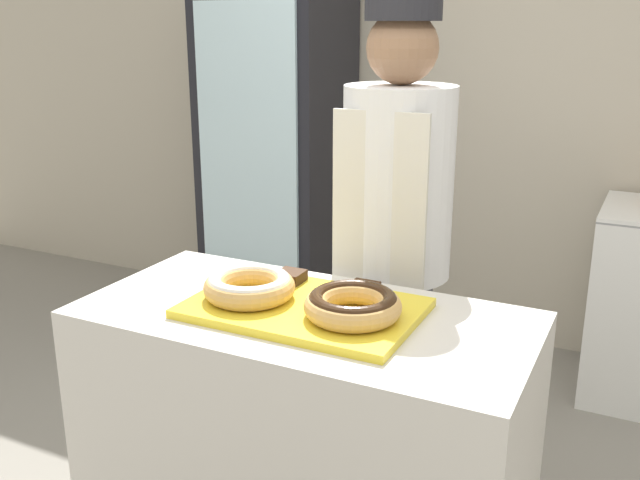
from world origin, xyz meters
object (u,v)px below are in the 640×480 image
serving_tray (304,308)px  brownie_back_left (291,276)px  donut_chocolate_glaze (353,304)px  donut_light_glaze (249,285)px  brownie_back_right (363,289)px  baker_person (395,250)px  beverage_fridge (277,157)px

serving_tray → brownie_back_left: brownie_back_left is taller
serving_tray → donut_chocolate_glaze: bearing=-9.5°
donut_light_glaze → brownie_back_right: (0.27, 0.17, -0.02)m
donut_chocolate_glaze → brownie_back_left: donut_chocolate_glaze is taller
brownie_back_left → baker_person: size_ratio=0.04×
donut_light_glaze → donut_chocolate_glaze: same height
brownie_back_right → donut_light_glaze: bearing=-148.8°
baker_person → donut_chocolate_glaze: bearing=-79.9°
brownie_back_right → beverage_fridge: size_ratio=0.04×
serving_tray → brownie_back_right: size_ratio=8.09×
donut_light_glaze → brownie_back_left: (0.04, 0.17, -0.02)m
donut_light_glaze → brownie_back_right: 0.32m
brownie_back_right → serving_tray: bearing=-130.0°
brownie_back_left → beverage_fridge: size_ratio=0.04×
donut_light_glaze → baker_person: baker_person is taller
serving_tray → brownie_back_left: size_ratio=8.09×
serving_tray → brownie_back_left: 0.18m
serving_tray → brownie_back_left: (-0.12, 0.14, 0.03)m
serving_tray → donut_light_glaze: size_ratio=2.43×
baker_person → beverage_fridge: bearing=133.7°
donut_light_glaze → beverage_fridge: size_ratio=0.13×
beverage_fridge → donut_light_glaze: bearing=-62.7°
serving_tray → beverage_fridge: beverage_fridge is taller
baker_person → brownie_back_left: bearing=-110.9°
brownie_back_left → beverage_fridge: beverage_fridge is taller
donut_light_glaze → brownie_back_right: size_ratio=3.33×
brownie_back_left → baker_person: bearing=69.1°
brownie_back_right → baker_person: 0.44m
brownie_back_left → brownie_back_right: same height
donut_light_glaze → serving_tray: bearing=9.5°
brownie_back_right → baker_person: (-0.07, 0.44, -0.02)m
donut_light_glaze → baker_person: bearing=71.1°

